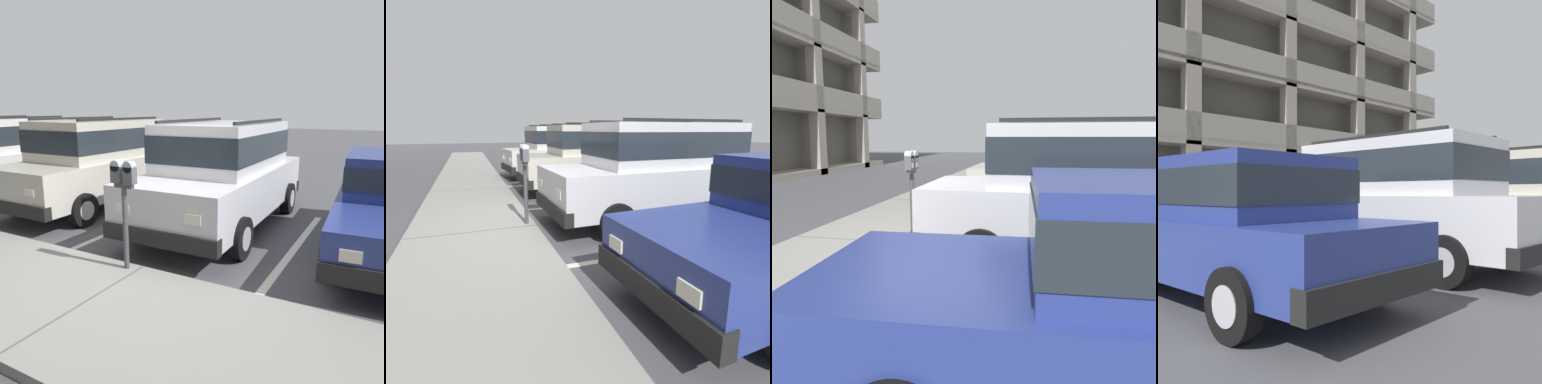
# 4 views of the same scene
# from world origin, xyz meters

# --- Properties ---
(ground_plane) EXTENTS (80.00, 80.00, 0.10)m
(ground_plane) POSITION_xyz_m (0.00, 0.00, -0.05)
(ground_plane) COLOR #4C4C51
(sidewalk) EXTENTS (40.00, 2.20, 0.12)m
(sidewalk) POSITION_xyz_m (0.00, 1.30, 0.06)
(sidewalk) COLOR gray
(sidewalk) RESTS_ON ground_plane
(parking_stall_lines) EXTENTS (12.76, 4.80, 0.01)m
(parking_stall_lines) POSITION_xyz_m (1.58, -1.40, 0.00)
(parking_stall_lines) COLOR silver
(parking_stall_lines) RESTS_ON ground_plane
(silver_suv) EXTENTS (2.08, 4.81, 2.03)m
(silver_suv) POSITION_xyz_m (-0.02, -2.42, 1.09)
(silver_suv) COLOR silver
(silver_suv) RESTS_ON ground_plane
(dark_hatchback) EXTENTS (2.03, 4.78, 2.03)m
(dark_hatchback) POSITION_xyz_m (3.19, -2.49, 1.09)
(dark_hatchback) COLOR beige
(dark_hatchback) RESTS_ON ground_plane
(blue_coupe) EXTENTS (2.29, 4.92, 2.03)m
(blue_coupe) POSITION_xyz_m (6.35, -2.41, 1.09)
(blue_coupe) COLOR silver
(blue_coupe) RESTS_ON ground_plane
(parking_meter_near) EXTENTS (0.35, 0.12, 1.46)m
(parking_meter_near) POSITION_xyz_m (0.16, 0.35, 1.21)
(parking_meter_near) COLOR #47474C
(parking_meter_near) RESTS_ON sidewalk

